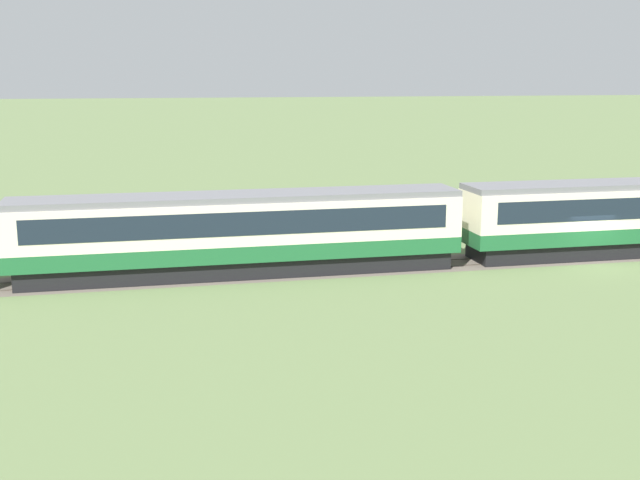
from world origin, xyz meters
TOP-DOWN VIEW (x-y plane):
  - ground_plane at (0.00, 0.00)m, footprint 600.00×600.00m
  - passenger_train at (-17.82, 1.53)m, footprint 113.27×3.13m
  - railway_track at (-19.52, 1.53)m, footprint 160.49×3.60m

SIDE VIEW (x-z plane):
  - ground_plane at x=0.00m, z-range 0.00..0.00m
  - railway_track at x=-19.52m, z-range -0.01..0.03m
  - passenger_train at x=-17.82m, z-range 0.22..4.23m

